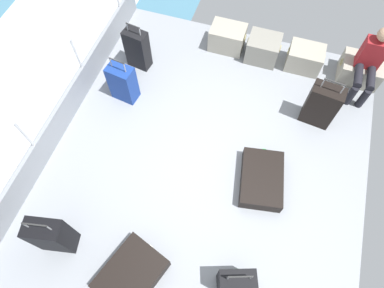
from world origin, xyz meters
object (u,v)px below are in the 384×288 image
Objects in this scene: suitcase_5 at (236,281)px; suitcase_6 at (52,236)px; suitcase_4 at (123,83)px; suitcase_3 at (131,275)px; suitcase_0 at (262,179)px; suitcase_1 at (321,105)px; cargo_crate_1 at (263,48)px; suitcase_2 at (137,49)px; cargo_crate_0 at (227,38)px; cargo_crate_2 at (305,58)px; passenger_seated at (370,62)px; cargo_crate_3 at (360,70)px.

suitcase_5 is 2.19m from suitcase_6.
suitcase_3 is at bearing -65.22° from suitcase_4.
suitcase_1 is (0.55, 1.26, 0.26)m from suitcase_0.
suitcase_1 is at bearing 45.67° from suitcase_6.
suitcase_4 reaches higher than cargo_crate_1.
suitcase_0 is at bearing -113.60° from suitcase_1.
suitcase_6 reaches higher than suitcase_5.
suitcase_0 is 2.79m from suitcase_2.
cargo_crate_0 is at bearing 33.02° from suitcase_2.
suitcase_4 is (-2.33, 0.79, 0.21)m from suitcase_0.
suitcase_0 is (0.48, -2.22, -0.11)m from cargo_crate_1.
cargo_crate_2 is 4.51m from suitcase_6.
cargo_crate_1 reaches higher than cargo_crate_2.
suitcase_5 is (-0.24, -3.61, 0.07)m from cargo_crate_2.
cargo_crate_0 is 2.22m from passenger_seated.
passenger_seated is at bearing -9.46° from cargo_crate_2.
suitcase_1 is at bearing -70.90° from cargo_crate_2.
cargo_crate_3 is at bearing 49.40° from suitcase_6.
suitcase_6 is (0.13, -2.35, 0.04)m from suitcase_4.
suitcase_6 reaches higher than cargo_crate_1.
suitcase_0 is (-1.08, -2.10, -0.45)m from passenger_seated.
suitcase_2 is 0.67m from suitcase_4.
suitcase_4 is at bearing -142.27° from cargo_crate_1.
suitcase_2 is (-3.45, -0.64, -0.21)m from passenger_seated.
suitcase_0 is at bearing 35.32° from suitcase_6.
cargo_crate_0 reaches higher than suitcase_3.
passenger_seated reaches higher than suitcase_6.
cargo_crate_0 is 0.93× the size of cargo_crate_3.
suitcase_5 reaches higher than cargo_crate_3.
cargo_crate_2 is (0.69, 0.02, -0.02)m from cargo_crate_1.
suitcase_4 is at bearing 114.78° from suitcase_3.
suitcase_2 is at bearing -158.03° from cargo_crate_1.
suitcase_5 is (1.17, 0.29, 0.14)m from suitcase_3.
suitcase_4 is at bearing -159.03° from passenger_seated.
suitcase_4 is at bearing 161.33° from suitcase_0.
suitcase_2 is (-1.27, -0.82, 0.14)m from cargo_crate_0.
suitcase_5 is at bearing -107.77° from passenger_seated.
suitcase_0 is 2.05m from suitcase_3.
cargo_crate_1 is (0.62, -0.06, 0.00)m from cargo_crate_0.
suitcase_2 is at bearing 176.03° from suitcase_1.
cargo_crate_3 is 0.81× the size of suitcase_4.
suitcase_4 is (0.03, -0.67, -0.03)m from suitcase_2.
cargo_crate_2 is 3.62m from suitcase_5.
suitcase_4 reaches higher than suitcase_0.
suitcase_6 is at bearing -114.55° from cargo_crate_1.
cargo_crate_0 is 1.10× the size of cargo_crate_1.
cargo_crate_1 is 0.69m from cargo_crate_2.
cargo_crate_3 is 2.52m from suitcase_0.
passenger_seated is (2.18, -0.19, 0.35)m from cargo_crate_0.
suitcase_3 is 1.32× the size of suitcase_5.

